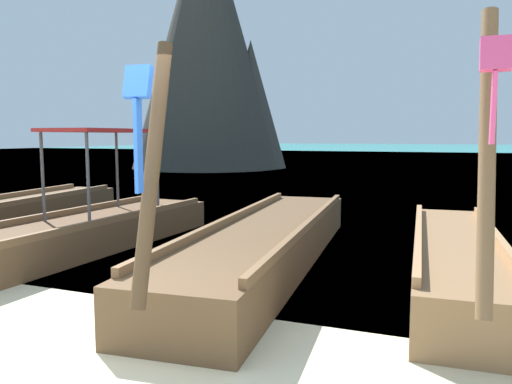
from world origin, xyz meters
TOP-DOWN VIEW (x-y plane):
  - sea_water at (0.00, 62.09)m, footprint 120.00×120.00m
  - longtail_boat_yellow_ribbon at (-2.99, 3.73)m, footprint 1.58×6.51m
  - longtail_boat_blue_ribbon at (0.15, 4.19)m, footprint 1.87×7.27m
  - longtail_boat_pink_ribbon at (2.70, 4.16)m, footprint 1.28×5.68m
  - karst_rock at (-10.68, 24.20)m, footprint 8.88×8.69m

SIDE VIEW (x-z plane):
  - sea_water at x=0.00m, z-range 0.00..0.00m
  - longtail_boat_blue_ribbon at x=0.15m, z-range -1.00..1.61m
  - longtail_boat_pink_ribbon at x=2.70m, z-range -1.11..1.72m
  - longtail_boat_yellow_ribbon at x=-2.99m, z-range -1.04..1.69m
  - karst_rock at x=-10.68m, z-range -0.35..14.91m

